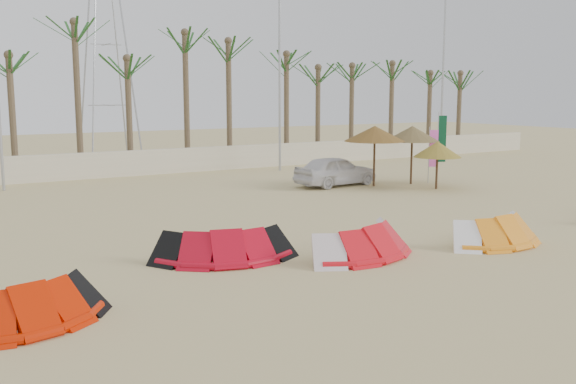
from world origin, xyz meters
TOP-DOWN VIEW (x-y plane):
  - ground at (0.00, 0.00)m, footprint 120.00×120.00m
  - boundary_wall at (0.00, 22.00)m, footprint 60.00×0.30m
  - palm_line at (0.67, 23.50)m, footprint 52.00×4.00m
  - lamp_c at (8.04, 20.00)m, footprint 1.25×0.14m
  - lamp_d at (20.04, 20.00)m, footprint 1.25×0.14m
  - pylon at (1.00, 28.00)m, footprint 3.00×3.00m
  - kite_red_left at (-8.06, 2.18)m, footprint 3.35×2.06m
  - kite_red_mid at (-2.94, 4.57)m, footprint 3.86×2.37m
  - kite_red_right at (0.35, 3.11)m, footprint 3.87×2.37m
  - kite_orange at (4.36, 2.17)m, footprint 3.29×1.65m
  - parasol_left at (8.67, 12.69)m, footprint 2.79×2.79m
  - parasol_mid at (10.45, 10.53)m, footprint 2.11×2.11m
  - parasol_right at (10.57, 12.30)m, footprint 2.50×2.50m
  - flag_pink at (11.59, 12.07)m, footprint 0.44×0.19m
  - flag_green at (12.03, 11.95)m, footprint 0.45×0.13m
  - car at (7.24, 13.70)m, footprint 4.18×1.99m

SIDE VIEW (x-z plane):
  - ground at x=0.00m, z-range 0.00..0.00m
  - pylon at x=1.00m, z-range -7.00..7.00m
  - kite_red_left at x=-8.06m, z-range -0.03..0.87m
  - kite_orange at x=4.36m, z-range -0.03..0.87m
  - kite_red_mid at x=-2.94m, z-range -0.03..0.87m
  - kite_red_right at x=0.35m, z-range -0.03..0.87m
  - boundary_wall at x=0.00m, z-range 0.00..1.30m
  - car at x=7.24m, z-range 0.00..1.38m
  - flag_pink at x=11.59m, z-range 0.25..2.90m
  - parasol_mid at x=10.45m, z-range 0.70..2.82m
  - flag_green at x=12.03m, z-range 0.31..3.66m
  - parasol_right at x=10.57m, z-range 1.00..3.70m
  - parasol_left at x=8.67m, z-range 1.02..3.76m
  - lamp_c at x=8.04m, z-range 0.27..11.27m
  - lamp_d at x=20.04m, z-range 0.27..11.27m
  - palm_line at x=0.67m, z-range 2.59..10.29m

